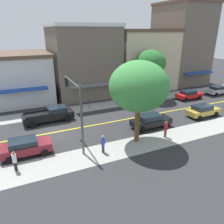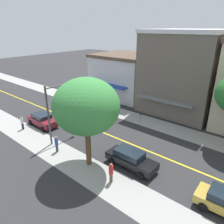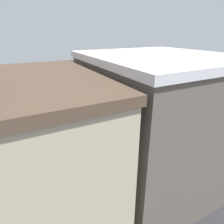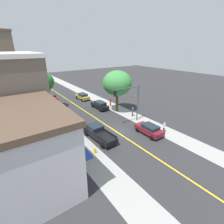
% 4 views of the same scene
% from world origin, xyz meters
% --- Properties ---
extents(ground_plane, '(140.00, 140.00, 0.00)m').
position_xyz_m(ground_plane, '(0.00, 0.00, 0.00)').
color(ground_plane, '#2D2D30').
extents(sidewalk_left, '(3.21, 126.00, 0.01)m').
position_xyz_m(sidewalk_left, '(-6.18, 0.00, 0.00)').
color(sidewalk_left, '#9E9E99').
rests_on(sidewalk_left, ground).
extents(sidewalk_right, '(3.21, 126.00, 0.01)m').
position_xyz_m(sidewalk_right, '(6.18, 0.00, 0.00)').
color(sidewalk_right, '#9E9E99').
rests_on(sidewalk_right, ground).
extents(road_centerline_stripe, '(0.20, 126.00, 0.00)m').
position_xyz_m(road_centerline_stripe, '(0.00, 0.00, 0.00)').
color(road_centerline_stripe, yellow).
rests_on(road_centerline_stripe, ground).
extents(corner_shop_building, '(11.00, 10.28, 7.41)m').
position_xyz_m(corner_shop_building, '(-13.90, -2.98, 3.72)').
color(corner_shop_building, silver).
rests_on(corner_shop_building, ground).
extents(tan_rowhouse, '(12.17, 10.38, 11.51)m').
position_xyz_m(tan_rowhouse, '(-13.91, 7.69, 5.76)').
color(tan_rowhouse, '#665B51').
rests_on(tan_rowhouse, ground).
extents(street_tree_right_corner, '(5.64, 5.64, 8.09)m').
position_xyz_m(street_tree_right_corner, '(5.41, 7.17, 5.68)').
color(street_tree_right_corner, brown).
rests_on(street_tree_right_corner, ground).
extents(fire_hydrant, '(0.44, 0.24, 0.79)m').
position_xyz_m(fire_hydrant, '(-5.48, -2.71, 0.39)').
color(fire_hydrant, yellow).
rests_on(fire_hydrant, ground).
extents(parking_meter, '(0.12, 0.18, 1.35)m').
position_xyz_m(parking_meter, '(-5.30, 5.77, 0.89)').
color(parking_meter, '#4C4C51').
rests_on(parking_meter, ground).
extents(traffic_light_mast, '(5.36, 0.32, 6.47)m').
position_xyz_m(traffic_light_mast, '(3.91, 1.50, 4.41)').
color(traffic_light_mast, '#474C47').
rests_on(traffic_light_mast, ground).
extents(black_sedan_right_curb, '(1.99, 4.78, 1.57)m').
position_xyz_m(black_sedan_right_curb, '(3.24, 10.32, 0.82)').
color(black_sedan_right_curb, black).
rests_on(black_sedan_right_curb, ground).
extents(maroon_sedan_right_curb, '(2.16, 4.39, 1.54)m').
position_xyz_m(maroon_sedan_right_curb, '(3.52, -3.26, 0.81)').
color(maroon_sedan_right_curb, maroon).
rests_on(maroon_sedan_right_curb, ground).
extents(black_pickup_truck, '(2.45, 6.10, 1.77)m').
position_xyz_m(black_pickup_truck, '(-3.26, 0.06, 0.89)').
color(black_pickup_truck, black).
rests_on(black_pickup_truck, ground).
extents(pedestrian_white_shirt, '(0.33, 0.33, 1.76)m').
position_xyz_m(pedestrian_white_shirt, '(5.73, -4.20, 0.94)').
color(pedestrian_white_shirt, black).
rests_on(pedestrian_white_shirt, ground).
extents(pedestrian_red_shirt, '(0.36, 0.36, 1.81)m').
position_xyz_m(pedestrian_red_shirt, '(5.98, 10.33, 0.96)').
color(pedestrian_red_shirt, brown).
rests_on(pedestrian_red_shirt, ground).
extents(pedestrian_blue_shirt, '(0.34, 0.34, 1.74)m').
position_xyz_m(pedestrian_blue_shirt, '(6.08, 3.22, 0.92)').
color(pedestrian_blue_shirt, '#33384C').
rests_on(pedestrian_blue_shirt, ground).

